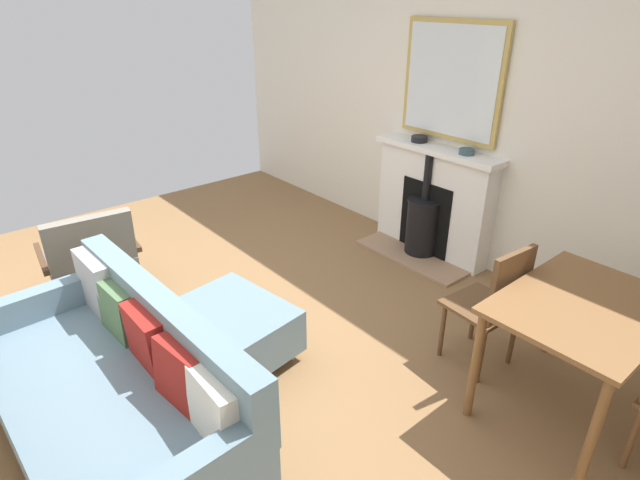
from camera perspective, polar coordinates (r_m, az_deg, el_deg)
The scene contains 11 objects.
ground_plane at distance 3.70m, azimuth -14.01°, elevation -12.02°, with size 5.21×5.92×0.01m, color olive.
wall_left at distance 4.69m, azimuth 14.31°, elevation 15.38°, with size 0.12×5.92×2.83m, color silver.
fireplace at distance 4.76m, azimuth 12.37°, elevation 3.69°, with size 0.54×1.24×1.02m.
mirror_over_mantel at distance 4.55m, azimuth 14.64°, elevation 16.98°, with size 0.04×0.98×0.97m.
mantel_bowl_near at distance 4.71m, azimuth 11.17°, elevation 11.19°, with size 0.15×0.15×0.05m.
mantel_bowl_far at distance 4.42m, azimuth 16.25°, elevation 9.61°, with size 0.13×0.13×0.05m.
sofa at distance 3.00m, azimuth -21.89°, elevation -15.18°, with size 0.96×1.91×0.81m.
ottoman at distance 3.44m, azimuth -9.85°, elevation -9.81°, with size 0.72×0.83×0.39m.
armchair_accent at distance 4.18m, azimuth -24.52°, elevation -1.37°, with size 0.73×0.65×0.83m.
dining_table at distance 3.11m, azimuth 27.51°, elevation -8.01°, with size 1.01×0.75×0.75m.
dining_chair_near_fireplace at distance 3.34m, azimuth 19.20°, elevation -6.46°, with size 0.43×0.43×0.89m.
Camera 1 is at (1.13, 2.71, 2.24)m, focal length 28.32 mm.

